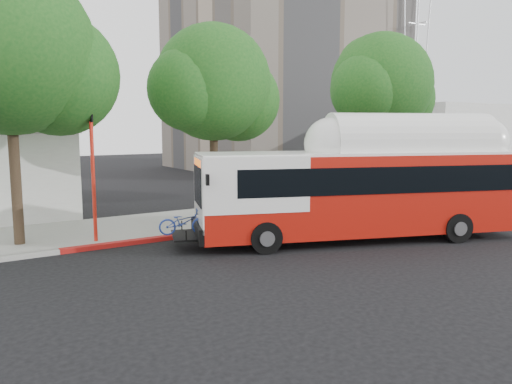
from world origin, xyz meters
The scene contains 10 objects.
ground centered at (0.00, 0.00, 0.00)m, with size 120.00×120.00×0.00m, color black.
sidewalk centered at (0.00, 6.50, 0.07)m, with size 60.00×5.00×0.15m, color gray.
curb_strip centered at (0.00, 3.90, 0.07)m, with size 60.00×0.30×0.15m, color gray.
red_curb_segment centered at (-3.00, 3.90, 0.08)m, with size 10.00×0.32×0.16m, color #9E1411.
street_tree_left centered at (-8.53, 5.56, 6.60)m, with size 6.67×5.80×9.74m.
street_tree_mid centered at (-0.59, 6.06, 5.91)m, with size 5.75×5.00×8.62m.
street_tree_right centered at (9.44, 5.86, 6.26)m, with size 6.21×5.40×9.18m.
horizon_block centered at (30.00, 16.00, 3.00)m, with size 20.00×12.00×6.00m, color silver.
transit_bus centered at (2.03, -0.03, 1.78)m, with size 12.88×6.44×3.81m.
signal_pole centered at (-6.62, 4.49, 2.40)m, with size 0.13×0.44×4.67m.
Camera 1 is at (-11.18, -13.46, 4.28)m, focal length 35.00 mm.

